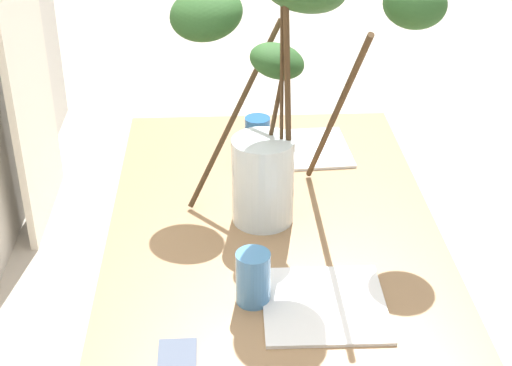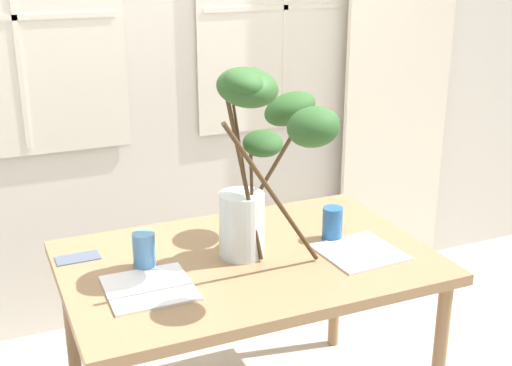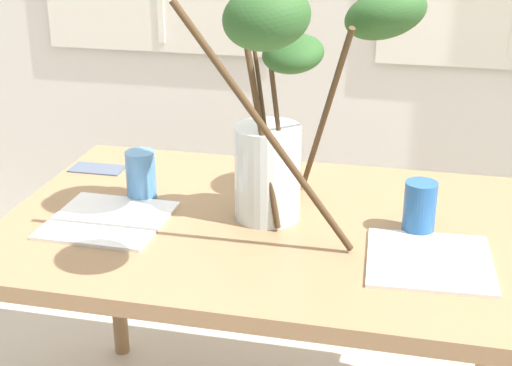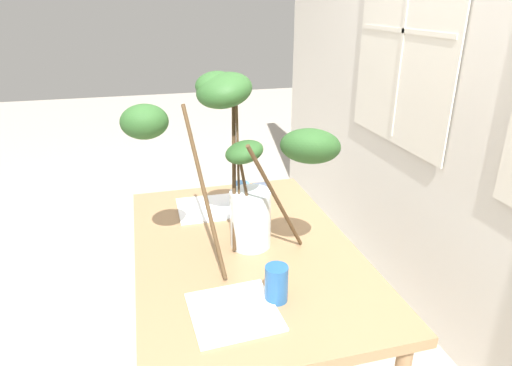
{
  "view_description": "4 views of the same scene",
  "coord_description": "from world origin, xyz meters",
  "px_view_note": "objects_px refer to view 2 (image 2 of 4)",
  "views": [
    {
      "loc": [
        -1.74,
        0.13,
        1.82
      ],
      "look_at": [
        0.03,
        0.04,
        0.81
      ],
      "focal_mm": 53.59,
      "sensor_mm": 36.0,
      "label": 1
    },
    {
      "loc": [
        -0.85,
        -2.03,
        1.78
      ],
      "look_at": [
        0.07,
        0.08,
        0.97
      ],
      "focal_mm": 47.51,
      "sensor_mm": 36.0,
      "label": 2
    },
    {
      "loc": [
        0.34,
        -1.63,
        1.51
      ],
      "look_at": [
        -0.03,
        -0.03,
        0.84
      ],
      "focal_mm": 52.18,
      "sensor_mm": 36.0,
      "label": 3
    },
    {
      "loc": [
        1.52,
        -0.35,
        1.65
      ],
      "look_at": [
        -0.09,
        0.07,
        0.97
      ],
      "focal_mm": 31.19,
      "sensor_mm": 36.0,
      "label": 4
    }
  ],
  "objects_px": {
    "drinking_glass_blue_left": "(144,251)",
    "drinking_glass_blue_right": "(332,223)",
    "dining_table": "(248,275)",
    "plate_square_right": "(359,252)",
    "plate_square_left": "(149,288)",
    "vase_with_branches": "(262,151)"
  },
  "relations": [
    {
      "from": "drinking_glass_blue_right",
      "to": "drinking_glass_blue_left",
      "type": "bearing_deg",
      "value": 176.22
    },
    {
      "from": "vase_with_branches",
      "to": "plate_square_left",
      "type": "xyz_separation_m",
      "value": [
        -0.43,
        -0.07,
        -0.39
      ]
    },
    {
      "from": "drinking_glass_blue_left",
      "to": "plate_square_right",
      "type": "height_order",
      "value": "drinking_glass_blue_left"
    },
    {
      "from": "vase_with_branches",
      "to": "plate_square_left",
      "type": "distance_m",
      "value": 0.59
    },
    {
      "from": "dining_table",
      "to": "drinking_glass_blue_left",
      "type": "relative_size",
      "value": 10.17
    },
    {
      "from": "plate_square_left",
      "to": "drinking_glass_blue_right",
      "type": "bearing_deg",
      "value": 8.57
    },
    {
      "from": "plate_square_right",
      "to": "plate_square_left",
      "type": "bearing_deg",
      "value": 177.15
    },
    {
      "from": "dining_table",
      "to": "plate_square_right",
      "type": "relative_size",
      "value": 4.82
    },
    {
      "from": "dining_table",
      "to": "plate_square_left",
      "type": "relative_size",
      "value": 4.71
    },
    {
      "from": "plate_square_right",
      "to": "drinking_glass_blue_left",
      "type": "bearing_deg",
      "value": 165.14
    },
    {
      "from": "dining_table",
      "to": "drinking_glass_blue_left",
      "type": "distance_m",
      "value": 0.39
    },
    {
      "from": "plate_square_right",
      "to": "dining_table",
      "type": "bearing_deg",
      "value": 161.48
    },
    {
      "from": "drinking_glass_blue_left",
      "to": "drinking_glass_blue_right",
      "type": "xyz_separation_m",
      "value": [
        0.72,
        -0.05,
        -0.0
      ]
    },
    {
      "from": "drinking_glass_blue_right",
      "to": "plate_square_right",
      "type": "bearing_deg",
      "value": -78.91
    },
    {
      "from": "dining_table",
      "to": "drinking_glass_blue_right",
      "type": "distance_m",
      "value": 0.38
    },
    {
      "from": "dining_table",
      "to": "drinking_glass_blue_left",
      "type": "bearing_deg",
      "value": 169.23
    },
    {
      "from": "vase_with_branches",
      "to": "plate_square_right",
      "type": "distance_m",
      "value": 0.53
    },
    {
      "from": "dining_table",
      "to": "plate_square_right",
      "type": "height_order",
      "value": "plate_square_right"
    },
    {
      "from": "drinking_glass_blue_left",
      "to": "plate_square_left",
      "type": "height_order",
      "value": "drinking_glass_blue_left"
    },
    {
      "from": "vase_with_branches",
      "to": "plate_square_right",
      "type": "relative_size",
      "value": 2.74
    },
    {
      "from": "dining_table",
      "to": "plate_square_left",
      "type": "xyz_separation_m",
      "value": [
        -0.39,
        -0.09,
        0.07
      ]
    },
    {
      "from": "dining_table",
      "to": "drinking_glass_blue_right",
      "type": "bearing_deg",
      "value": 3.36
    }
  ]
}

